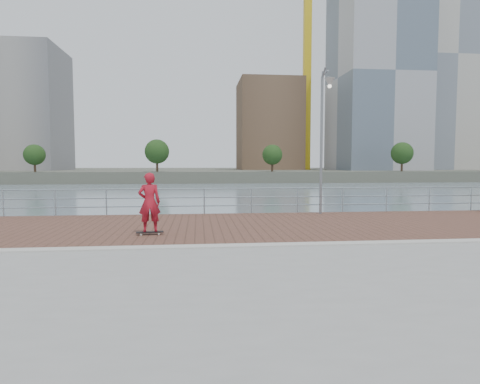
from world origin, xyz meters
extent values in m
plane|color=slate|center=(0.00, 0.00, -2.00)|extent=(400.00, 400.00, 0.00)
cube|color=brown|center=(0.00, 3.60, 0.01)|extent=(40.00, 6.80, 0.02)
cube|color=#B7B5AD|center=(0.00, 0.00, 0.03)|extent=(40.00, 0.40, 0.06)
cube|color=#4C5142|center=(0.00, 122.50, -0.75)|extent=(320.00, 95.00, 2.50)
cylinder|color=#8C9EA8|center=(-9.24, 7.00, 0.55)|extent=(0.06, 0.06, 1.10)
cylinder|color=#8C9EA8|center=(-7.18, 7.00, 0.55)|extent=(0.06, 0.06, 1.10)
cylinder|color=#8C9EA8|center=(-5.13, 7.00, 0.55)|extent=(0.06, 0.06, 1.10)
cylinder|color=#8C9EA8|center=(-3.08, 7.00, 0.55)|extent=(0.06, 0.06, 1.10)
cylinder|color=#8C9EA8|center=(-1.03, 7.00, 0.55)|extent=(0.06, 0.06, 1.10)
cylinder|color=#8C9EA8|center=(1.03, 7.00, 0.55)|extent=(0.06, 0.06, 1.10)
cylinder|color=#8C9EA8|center=(3.08, 7.00, 0.55)|extent=(0.06, 0.06, 1.10)
cylinder|color=#8C9EA8|center=(5.13, 7.00, 0.55)|extent=(0.06, 0.06, 1.10)
cylinder|color=#8C9EA8|center=(7.18, 7.00, 0.55)|extent=(0.06, 0.06, 1.10)
cylinder|color=#8C9EA8|center=(9.24, 7.00, 0.55)|extent=(0.06, 0.06, 1.10)
cylinder|color=#8C9EA8|center=(11.29, 7.00, 0.55)|extent=(0.06, 0.06, 1.10)
cylinder|color=#8C9EA8|center=(0.00, 7.00, 1.10)|extent=(39.00, 0.05, 0.05)
cylinder|color=#8C9EA8|center=(0.00, 7.00, 0.73)|extent=(39.00, 0.05, 0.05)
cylinder|color=#8C9EA8|center=(0.00, 7.00, 0.36)|extent=(39.00, 0.05, 0.05)
cylinder|color=gray|center=(3.97, 6.50, 2.92)|extent=(0.12, 0.12, 5.85)
cylinder|color=gray|center=(3.97, 6.01, 5.85)|extent=(0.07, 0.97, 0.07)
cone|color=#B2B2AD|center=(3.97, 5.53, 5.65)|extent=(0.43, 0.43, 0.34)
cube|color=black|center=(-2.75, 2.01, 0.10)|extent=(0.83, 0.32, 0.03)
cylinder|color=beige|center=(-3.00, 1.90, 0.05)|extent=(0.07, 0.05, 0.06)
cylinder|color=beige|center=(-2.49, 1.97, 0.05)|extent=(0.07, 0.05, 0.06)
cylinder|color=beige|center=(-3.02, 2.05, 0.05)|extent=(0.07, 0.05, 0.06)
cylinder|color=beige|center=(-2.51, 2.12, 0.05)|extent=(0.07, 0.05, 0.06)
imported|color=#A91626|center=(-2.75, 2.01, 1.01)|extent=(0.71, 0.52, 1.80)
cube|color=gold|center=(30.00, 104.00, 25.50)|extent=(2.00, 2.00, 50.00)
cube|color=gray|center=(-48.00, 105.00, 16.92)|extent=(20.00, 20.00, 32.84)
cube|color=brown|center=(20.00, 110.00, 13.69)|extent=(18.00, 18.00, 26.39)
cube|color=#9E9EA3|center=(48.00, 98.00, 25.70)|extent=(22.00, 22.00, 50.39)
cube|color=#B2ADA3|center=(72.00, 108.00, 33.36)|extent=(20.00, 20.00, 65.72)
cylinder|color=#473323|center=(-35.00, 77.00, 2.17)|extent=(0.50, 0.50, 3.35)
sphere|color=#193814|center=(-35.00, 77.00, 4.08)|extent=(4.30, 4.30, 4.30)
cylinder|color=#473323|center=(-10.00, 77.00, 2.52)|extent=(0.50, 0.50, 4.04)
sphere|color=#193814|center=(-10.00, 77.00, 4.83)|extent=(5.19, 5.19, 5.19)
cylinder|color=#473323|center=(15.00, 77.00, 2.23)|extent=(0.50, 0.50, 3.46)
sphere|color=#193814|center=(15.00, 77.00, 4.21)|extent=(4.45, 4.45, 4.45)
cylinder|color=#473323|center=(45.00, 77.00, 2.43)|extent=(0.50, 0.50, 3.87)
sphere|color=#193814|center=(45.00, 77.00, 4.64)|extent=(4.97, 4.97, 4.97)
camera|label=1|loc=(-1.28, -10.25, 2.16)|focal=30.00mm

